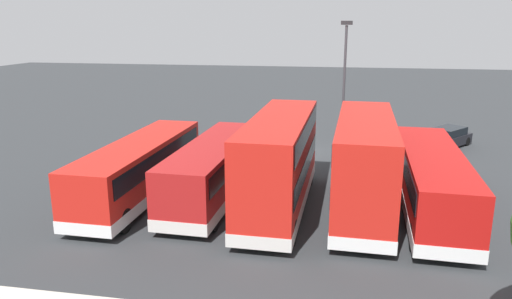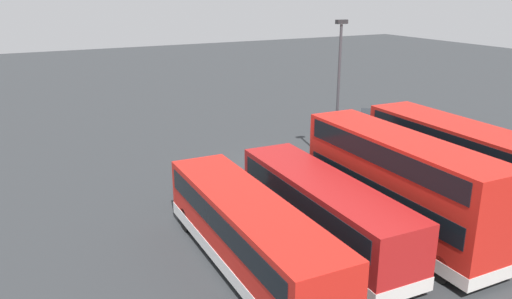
{
  "view_description": "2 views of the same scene",
  "coord_description": "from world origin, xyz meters",
  "px_view_note": "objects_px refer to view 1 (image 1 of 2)",
  "views": [
    {
      "loc": [
        -2.72,
        32.87,
        8.77
      ],
      "look_at": [
        2.38,
        4.94,
        1.34
      ],
      "focal_mm": 33.75,
      "sensor_mm": 36.0,
      "label": 1
    },
    {
      "loc": [
        15.34,
        26.57,
        10.69
      ],
      "look_at": [
        2.5,
        1.81,
        1.76
      ],
      "focal_mm": 35.56,
      "sensor_mm": 36.0,
      "label": 2
    }
  ],
  "objects_px": {
    "bus_single_deck_fourth": "(214,168)",
    "waste_bin_yellow": "(305,146)",
    "bus_single_deck_near_end": "(432,180)",
    "bus_single_deck_fifth": "(140,167)",
    "lamp_post_tall": "(344,83)",
    "bus_double_decker_third": "(280,160)",
    "car_hatchback_silver": "(447,138)",
    "bus_double_decker_second": "(364,163)"
  },
  "relations": [
    {
      "from": "bus_single_deck_fifth",
      "to": "car_hatchback_silver",
      "type": "height_order",
      "value": "bus_single_deck_fifth"
    },
    {
      "from": "bus_single_deck_fifth",
      "to": "bus_single_deck_near_end",
      "type": "bearing_deg",
      "value": -177.85
    },
    {
      "from": "bus_double_decker_third",
      "to": "car_hatchback_silver",
      "type": "bearing_deg",
      "value": -126.26
    },
    {
      "from": "bus_single_deck_near_end",
      "to": "bus_double_decker_third",
      "type": "height_order",
      "value": "bus_double_decker_third"
    },
    {
      "from": "bus_single_deck_near_end",
      "to": "bus_double_decker_third",
      "type": "xyz_separation_m",
      "value": [
        7.17,
        0.84,
        0.82
      ]
    },
    {
      "from": "bus_single_deck_fifth",
      "to": "lamp_post_tall",
      "type": "height_order",
      "value": "lamp_post_tall"
    },
    {
      "from": "bus_double_decker_third",
      "to": "bus_single_deck_fifth",
      "type": "xyz_separation_m",
      "value": [
        7.26,
        -0.3,
        -0.82
      ]
    },
    {
      "from": "bus_single_deck_fourth",
      "to": "bus_single_deck_fifth",
      "type": "distance_m",
      "value": 3.83
    },
    {
      "from": "bus_single_deck_near_end",
      "to": "car_hatchback_silver",
      "type": "height_order",
      "value": "bus_single_deck_near_end"
    },
    {
      "from": "bus_single_deck_fourth",
      "to": "lamp_post_tall",
      "type": "distance_m",
      "value": 10.63
    },
    {
      "from": "bus_single_deck_fifth",
      "to": "lamp_post_tall",
      "type": "relative_size",
      "value": 1.29
    },
    {
      "from": "car_hatchback_silver",
      "to": "lamp_post_tall",
      "type": "relative_size",
      "value": 0.5
    },
    {
      "from": "waste_bin_yellow",
      "to": "bus_single_deck_fifth",
      "type": "bearing_deg",
      "value": 54.19
    },
    {
      "from": "car_hatchback_silver",
      "to": "waste_bin_yellow",
      "type": "height_order",
      "value": "car_hatchback_silver"
    },
    {
      "from": "bus_double_decker_second",
      "to": "waste_bin_yellow",
      "type": "height_order",
      "value": "bus_double_decker_second"
    },
    {
      "from": "bus_single_deck_fifth",
      "to": "lamp_post_tall",
      "type": "distance_m",
      "value": 13.53
    },
    {
      "from": "bus_single_deck_near_end",
      "to": "bus_single_deck_fifth",
      "type": "height_order",
      "value": "same"
    },
    {
      "from": "lamp_post_tall",
      "to": "bus_single_deck_fifth",
      "type": "bearing_deg",
      "value": 39.14
    },
    {
      "from": "bus_single_deck_fourth",
      "to": "lamp_post_tall",
      "type": "relative_size",
      "value": 1.2
    },
    {
      "from": "bus_double_decker_second",
      "to": "lamp_post_tall",
      "type": "bearing_deg",
      "value": -82.37
    },
    {
      "from": "bus_double_decker_second",
      "to": "bus_single_deck_fifth",
      "type": "bearing_deg",
      "value": 0.13
    },
    {
      "from": "bus_double_decker_third",
      "to": "car_hatchback_silver",
      "type": "relative_size",
      "value": 2.41
    },
    {
      "from": "bus_double_decker_second",
      "to": "bus_single_deck_fourth",
      "type": "bearing_deg",
      "value": -3.42
    },
    {
      "from": "bus_double_decker_third",
      "to": "lamp_post_tall",
      "type": "height_order",
      "value": "lamp_post_tall"
    },
    {
      "from": "car_hatchback_silver",
      "to": "lamp_post_tall",
      "type": "distance_m",
      "value": 10.54
    },
    {
      "from": "bus_single_deck_near_end",
      "to": "lamp_post_tall",
      "type": "height_order",
      "value": "lamp_post_tall"
    },
    {
      "from": "bus_double_decker_third",
      "to": "lamp_post_tall",
      "type": "distance_m",
      "value": 9.41
    },
    {
      "from": "bus_single_deck_fifth",
      "to": "waste_bin_yellow",
      "type": "bearing_deg",
      "value": -125.81
    },
    {
      "from": "waste_bin_yellow",
      "to": "bus_double_decker_third",
      "type": "bearing_deg",
      "value": 88.19
    },
    {
      "from": "bus_single_deck_fifth",
      "to": "car_hatchback_silver",
      "type": "bearing_deg",
      "value": -141.74
    },
    {
      "from": "bus_single_deck_near_end",
      "to": "bus_single_deck_fifth",
      "type": "relative_size",
      "value": 1.02
    },
    {
      "from": "bus_double_decker_second",
      "to": "bus_double_decker_third",
      "type": "relative_size",
      "value": 0.97
    },
    {
      "from": "car_hatchback_silver",
      "to": "bus_double_decker_second",
      "type": "bearing_deg",
      "value": 64.98
    },
    {
      "from": "bus_single_deck_fourth",
      "to": "lamp_post_tall",
      "type": "bearing_deg",
      "value": -129.14
    },
    {
      "from": "bus_single_deck_near_end",
      "to": "bus_double_decker_third",
      "type": "relative_size",
      "value": 1.09
    },
    {
      "from": "car_hatchback_silver",
      "to": "bus_single_deck_fourth",
      "type": "bearing_deg",
      "value": 44.13
    },
    {
      "from": "bus_single_deck_near_end",
      "to": "waste_bin_yellow",
      "type": "height_order",
      "value": "bus_single_deck_near_end"
    },
    {
      "from": "bus_double_decker_second",
      "to": "bus_single_deck_fourth",
      "type": "relative_size",
      "value": 0.97
    },
    {
      "from": "bus_double_decker_second",
      "to": "bus_single_deck_fourth",
      "type": "xyz_separation_m",
      "value": [
        7.43,
        -0.44,
        -0.83
      ]
    },
    {
      "from": "bus_single_deck_near_end",
      "to": "bus_double_decker_second",
      "type": "distance_m",
      "value": 3.34
    },
    {
      "from": "bus_single_deck_fourth",
      "to": "waste_bin_yellow",
      "type": "distance_m",
      "value": 10.82
    },
    {
      "from": "car_hatchback_silver",
      "to": "bus_double_decker_third",
      "type": "bearing_deg",
      "value": 53.74
    }
  ]
}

